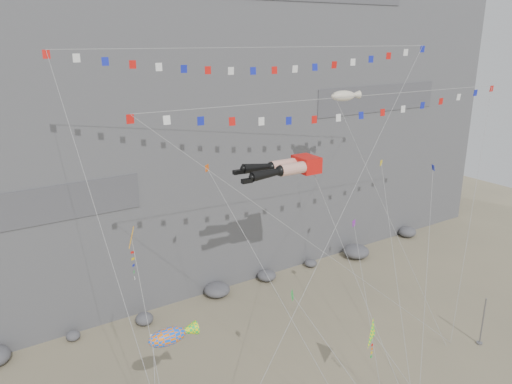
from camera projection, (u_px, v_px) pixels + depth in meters
cliff at (145, 34)px, 54.40m from camera, size 80.00×28.00×50.00m
talus_boulders at (217, 290)px, 49.75m from camera, size 60.00×3.00×1.20m
anchor_pole_right at (483, 321)px, 41.45m from camera, size 0.12×0.12×4.31m
legs_kite at (286, 167)px, 38.84m from camera, size 7.14×16.05×21.14m
flag_banner_upper at (264, 48)px, 36.74m from camera, size 29.57×15.66×30.43m
flag_banner_lower at (351, 97)px, 36.95m from camera, size 33.42×6.74×23.04m
harlequin_kite at (132, 238)px, 26.83m from camera, size 1.90×6.13×15.62m
fish_windsock at (167, 337)px, 29.90m from camera, size 5.42×7.05×10.48m
delta_kite at (374, 334)px, 34.34m from camera, size 2.70×6.53×7.81m
blimp_windsock at (343, 97)px, 44.15m from camera, size 4.05×12.83×23.08m
small_kite_a at (211, 175)px, 34.44m from camera, size 4.52×13.35×20.86m
small_kite_b at (354, 226)px, 42.50m from camera, size 7.64×11.88×16.28m
small_kite_c at (294, 297)px, 32.19m from camera, size 4.04×8.71×12.36m
small_kite_d at (382, 169)px, 42.16m from camera, size 8.97×13.09×20.90m
small_kite_e at (433, 172)px, 41.19m from camera, size 10.16×8.71×19.05m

